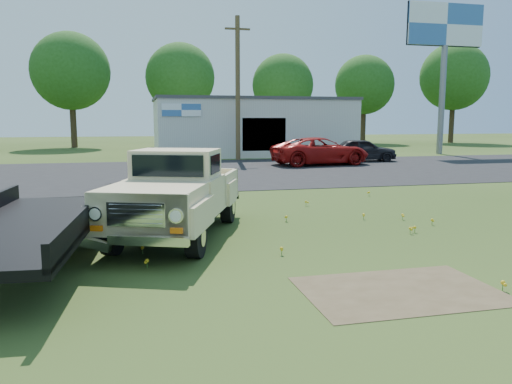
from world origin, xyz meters
TOP-DOWN VIEW (x-y plane):
  - ground at (0.00, 0.00)m, footprint 140.00×140.00m
  - asphalt_lot at (0.00, 15.00)m, footprint 90.00×14.00m
  - dirt_patch_a at (1.50, -3.00)m, footprint 3.00×2.00m
  - dirt_patch_b at (-2.00, 3.50)m, footprint 2.20×1.60m
  - commercial_building at (6.00, 26.99)m, footprint 14.20×8.20m
  - billboard at (20.00, 24.04)m, footprint 6.10×0.45m
  - utility_pole_mid at (4.00, 22.00)m, footprint 1.60×0.30m
  - treeline_c at (-8.00, 39.50)m, footprint 7.04×7.04m
  - treeline_d at (2.00, 40.50)m, footprint 6.72×6.72m
  - treeline_e at (12.00, 39.00)m, footprint 6.08×6.08m
  - treeline_f at (22.00, 41.50)m, footprint 6.40×6.40m
  - treeline_g at (32.00, 40.00)m, footprint 7.36×7.36m
  - vintage_pickup_truck at (-1.53, 1.44)m, footprint 3.89×5.81m
  - flatbed_trailer at (-4.29, -0.36)m, footprint 2.64×6.61m
  - red_pickup at (7.91, 17.39)m, footprint 5.86×3.17m
  - dark_sedan at (11.35, 19.13)m, footprint 4.33×2.26m

SIDE VIEW (x-z plane):
  - ground at x=0.00m, z-range 0.00..0.00m
  - asphalt_lot at x=0.00m, z-range -0.01..0.01m
  - dirt_patch_a at x=1.50m, z-range -0.01..0.01m
  - dirt_patch_b at x=-2.00m, z-range -0.01..0.01m
  - dark_sedan at x=11.35m, z-range 0.00..1.41m
  - red_pickup at x=7.91m, z-range 0.00..1.56m
  - flatbed_trailer at x=-4.29m, z-range 0.00..1.76m
  - vintage_pickup_truck at x=-1.53m, z-range 0.00..1.97m
  - commercial_building at x=6.00m, z-range 0.03..4.18m
  - utility_pole_mid at x=4.00m, z-range 0.10..9.10m
  - treeline_e at x=12.00m, z-range 1.46..10.51m
  - treeline_f at x=22.00m, z-range 1.54..11.06m
  - treeline_d at x=2.00m, z-range 1.62..11.62m
  - treeline_c at x=-8.00m, z-range 1.70..12.17m
  - treeline_g at x=32.00m, z-range 1.78..12.73m
  - billboard at x=20.00m, z-range 3.01..14.06m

